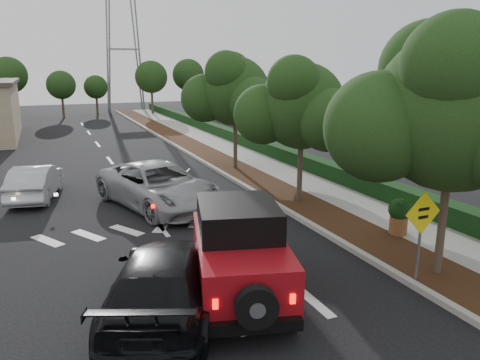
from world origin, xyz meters
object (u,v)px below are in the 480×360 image
red_jeep (239,250)px  speed_hump_sign (422,224)px  silver_suv_ahead (159,186)px  black_suv_oncoming (164,281)px

red_jeep → speed_hump_sign: size_ratio=2.01×
speed_hump_sign → silver_suv_ahead: bearing=114.9°
black_suv_oncoming → red_jeep: bearing=-153.1°
silver_suv_ahead → black_suv_oncoming: size_ratio=1.14×
red_jeep → black_suv_oncoming: size_ratio=0.86×
red_jeep → silver_suv_ahead: (-0.05, 7.65, -0.29)m
silver_suv_ahead → black_suv_oncoming: bearing=-119.4°
speed_hump_sign → red_jeep: bearing=163.6°
silver_suv_ahead → speed_hump_sign: speed_hump_sign is taller
silver_suv_ahead → black_suv_oncoming: silver_suv_ahead is taller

